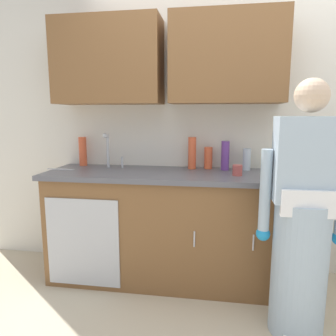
{
  "coord_description": "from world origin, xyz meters",
  "views": [
    {
      "loc": [
        -0.12,
        -1.82,
        1.41
      ],
      "look_at": [
        -0.49,
        0.55,
        1.0
      ],
      "focal_mm": 33.49,
      "sensor_mm": 36.0,
      "label": 1
    }
  ],
  "objects": [
    {
      "name": "sponge",
      "position": [
        0.35,
        0.89,
        0.96
      ],
      "size": [
        0.11,
        0.07,
        0.03
      ],
      "primitive_type": "cube",
      "color": "#4CBF4C",
      "rests_on": "countertop"
    },
    {
      "name": "person_at_sink",
      "position": [
        0.42,
        0.15,
        0.69
      ],
      "size": [
        0.55,
        0.34,
        1.62
      ],
      "color": "white",
      "rests_on": "ground"
    },
    {
      "name": "knife_on_counter",
      "position": [
        -1.45,
        0.68,
        0.94
      ],
      "size": [
        0.24,
        0.03,
        0.01
      ],
      "primitive_type": "cube",
      "rotation": [
        0.0,
        0.0,
        3.16
      ],
      "color": "silver",
      "rests_on": "countertop"
    },
    {
      "name": "bottle_water_short",
      "position": [
        -0.19,
        0.92,
        1.04
      ],
      "size": [
        0.07,
        0.07,
        0.19
      ],
      "primitive_type": "cylinder",
      "color": "#E05933",
      "rests_on": "countertop"
    },
    {
      "name": "kitchen_wall_with_uppers",
      "position": [
        -0.14,
        0.99,
        1.48
      ],
      "size": [
        4.8,
        0.44,
        2.7
      ],
      "color": "silver",
      "rests_on": "ground"
    },
    {
      "name": "cup_by_sink",
      "position": [
        0.05,
        0.64,
        0.98
      ],
      "size": [
        0.08,
        0.08,
        0.08
      ],
      "primitive_type": "cylinder",
      "color": "#B24C47",
      "rests_on": "countertop"
    },
    {
      "name": "counter_cabinet",
      "position": [
        -0.55,
        0.7,
        0.45
      ],
      "size": [
        1.9,
        0.62,
        0.9
      ],
      "color": "brown",
      "rests_on": "ground"
    },
    {
      "name": "bottle_cleaner_spray",
      "position": [
        -1.35,
        0.92,
        1.07
      ],
      "size": [
        0.07,
        0.07,
        0.27
      ],
      "primitive_type": "cylinder",
      "color": "#E05933",
      "rests_on": "countertop"
    },
    {
      "name": "bottle_dish_liquid",
      "position": [
        -0.04,
        0.88,
        1.06
      ],
      "size": [
        0.07,
        0.07,
        0.25
      ],
      "primitive_type": "cylinder",
      "color": "#66388C",
      "rests_on": "countertop"
    },
    {
      "name": "countertop",
      "position": [
        -0.55,
        0.7,
        0.92
      ],
      "size": [
        1.96,
        0.66,
        0.04
      ],
      "primitive_type": "cube",
      "color": "#595960",
      "rests_on": "counter_cabinet"
    },
    {
      "name": "bottle_soap",
      "position": [
        -0.33,
        0.89,
        1.08
      ],
      "size": [
        0.07,
        0.07,
        0.28
      ],
      "primitive_type": "cylinder",
      "color": "#E05933",
      "rests_on": "countertop"
    },
    {
      "name": "sink",
      "position": [
        -1.04,
        0.71,
        0.93
      ],
      "size": [
        0.5,
        0.36,
        0.35
      ],
      "color": "#B7BABF",
      "rests_on": "counter_cabinet"
    },
    {
      "name": "bottle_water_tall",
      "position": [
        0.14,
        0.9,
        1.03
      ],
      "size": [
        0.07,
        0.07,
        0.19
      ],
      "primitive_type": "cylinder",
      "color": "silver",
      "rests_on": "countertop"
    }
  ]
}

